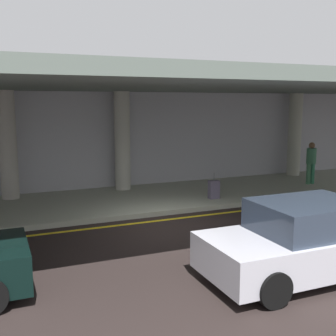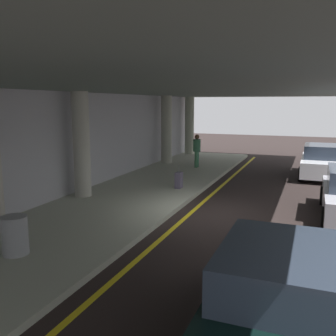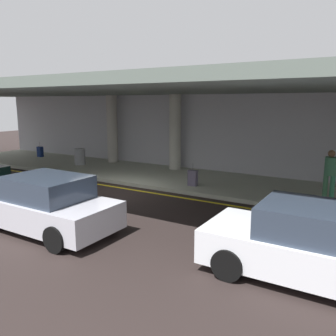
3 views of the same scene
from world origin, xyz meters
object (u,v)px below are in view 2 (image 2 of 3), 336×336
(traveler_with_luggage, at_px, (197,149))
(trash_bin_steel, at_px, (15,235))
(suitcase_upright_secondary, at_px, (179,180))
(support_column_center, at_px, (166,130))
(car_black, at_px, (279,305))
(car_white, at_px, (322,162))
(support_column_left_mid, at_px, (81,145))
(support_column_right_mid, at_px, (189,126))

(traveler_with_luggage, distance_m, trash_bin_steel, 12.19)
(suitcase_upright_secondary, bearing_deg, traveler_with_luggage, 28.89)
(traveler_with_luggage, bearing_deg, trash_bin_steel, -143.89)
(support_column_center, relative_size, traveler_with_luggage, 2.17)
(car_black, xyz_separation_m, traveler_with_luggage, (13.26, 5.24, 0.40))
(support_column_center, distance_m, car_white, 8.04)
(car_black, distance_m, trash_bin_steel, 5.71)
(support_column_center, bearing_deg, suitcase_upright_secondary, -153.94)
(support_column_left_mid, relative_size, car_white, 0.89)
(support_column_right_mid, relative_size, car_black, 0.89)
(trash_bin_steel, bearing_deg, car_black, -100.96)
(support_column_center, bearing_deg, support_column_left_mid, 180.00)
(support_column_right_mid, xyz_separation_m, suitcase_upright_secondary, (-9.61, -2.74, -1.51))
(support_column_left_mid, bearing_deg, suitcase_upright_secondary, -48.89)
(car_white, xyz_separation_m, car_black, (-13.64, 0.72, 0.00))
(car_white, distance_m, car_black, 13.66)
(car_black, relative_size, suitcase_upright_secondary, 4.56)
(traveler_with_luggage, bearing_deg, support_column_left_mid, -157.39)
(car_black, distance_m, suitcase_upright_secondary, 9.53)
(support_column_right_mid, distance_m, suitcase_upright_secondary, 10.10)
(support_column_left_mid, distance_m, support_column_center, 8.00)
(support_column_left_mid, relative_size, suitcase_upright_secondary, 4.06)
(traveler_with_luggage, distance_m, suitcase_upright_secondary, 4.95)
(trash_bin_steel, bearing_deg, traveler_with_luggage, -1.73)
(support_column_right_mid, relative_size, trash_bin_steel, 4.29)
(support_column_right_mid, height_order, traveler_with_luggage, support_column_right_mid)
(car_white, distance_m, traveler_with_luggage, 5.99)
(traveler_with_luggage, xyz_separation_m, suitcase_upright_secondary, (-4.85, -0.77, -0.65))
(car_white, relative_size, suitcase_upright_secondary, 4.56)
(trash_bin_steel, bearing_deg, support_column_center, 7.07)
(car_black, bearing_deg, car_white, 174.42)
(trash_bin_steel, bearing_deg, support_column_left_mid, 18.02)
(car_white, height_order, suitcase_upright_secondary, car_white)
(support_column_left_mid, xyz_separation_m, support_column_center, (8.00, 0.00, 0.00))
(car_black, bearing_deg, traveler_with_luggage, -161.00)
(car_black, bearing_deg, suitcase_upright_secondary, -154.58)
(support_column_center, xyz_separation_m, trash_bin_steel, (-12.93, -1.60, -1.40))
(suitcase_upright_secondary, bearing_deg, support_column_center, 45.93)
(support_column_center, distance_m, support_column_right_mid, 4.00)
(traveler_with_luggage, relative_size, trash_bin_steel, 1.98)
(support_column_center, height_order, trash_bin_steel, support_column_center)
(support_column_center, distance_m, car_black, 15.82)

